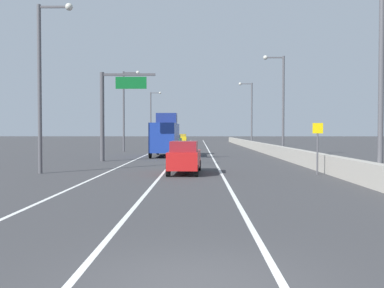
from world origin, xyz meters
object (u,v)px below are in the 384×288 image
speed_advisory_sign (318,144)px  lamp_post_left_near (44,76)px  overhead_sign_gantry (111,105)px  lamp_post_left_mid (126,105)px  lamp_post_left_far (152,114)px  lamp_post_right_near (376,58)px  car_green_1 (175,141)px  box_truck (165,136)px  lamp_post_right_second (281,99)px  car_black_3 (170,138)px  car_red_2 (185,157)px  car_yellow_4 (183,138)px  lamp_post_right_third (250,110)px  car_gray_0 (167,139)px

speed_advisory_sign → lamp_post_left_near: bearing=178.4°
overhead_sign_gantry → speed_advisory_sign: overhead_sign_gantry is taller
lamp_post_left_mid → lamp_post_left_far: bearing=89.5°
lamp_post_right_near → car_green_1: size_ratio=2.25×
lamp_post_left_near → box_truck: size_ratio=1.26×
speed_advisory_sign → box_truck: size_ratio=0.37×
overhead_sign_gantry → box_truck: 8.90m
lamp_post_left_near → lamp_post_left_far: size_ratio=1.00×
lamp_post_right_second → car_black_3: lamp_post_right_second is taller
car_green_1 → car_red_2: car_green_1 is taller
car_black_3 → lamp_post_right_second: bearing=-75.6°
car_green_1 → car_yellow_4: 26.48m
car_green_1 → box_truck: bearing=-89.0°
car_black_3 → box_truck: 57.32m
car_green_1 → car_black_3: car_black_3 is taller
overhead_sign_gantry → lamp_post_right_third: bearing=63.4°
car_red_2 → car_gray_0: bearing=95.1°
speed_advisory_sign → lamp_post_right_near: 6.93m
lamp_post_left_mid → lamp_post_left_far: size_ratio=1.00×
speed_advisory_sign → car_green_1: size_ratio=0.67×
lamp_post_left_near → car_green_1: 45.31m
speed_advisory_sign → lamp_post_right_near: size_ratio=0.30×
speed_advisory_sign → lamp_post_left_near: 16.62m
lamp_post_right_near → box_truck: lamp_post_right_near is taller
lamp_post_right_near → lamp_post_right_second: (0.24, 23.74, 0.00)m
lamp_post_right_second → lamp_post_right_third: (-0.22, 23.74, 0.00)m
lamp_post_right_third → lamp_post_left_near: 44.91m
overhead_sign_gantry → car_black_3: overhead_sign_gantry is taller
overhead_sign_gantry → car_green_1: 34.34m
lamp_post_left_mid → car_yellow_4: lamp_post_left_mid is taller
overhead_sign_gantry → lamp_post_right_third: (15.38, 30.71, 1.07)m
lamp_post_left_near → lamp_post_left_far: same height
lamp_post_right_second → box_truck: size_ratio=1.26×
car_green_1 → car_red_2: size_ratio=0.93×
lamp_post_left_mid → car_black_3: size_ratio=2.46×
lamp_post_right_second → lamp_post_left_mid: size_ratio=1.00×
overhead_sign_gantry → speed_advisory_sign: bearing=-38.2°
lamp_post_right_second → speed_advisory_sign: bearing=-94.1°
lamp_post_right_second → car_red_2: size_ratio=2.09×
lamp_post_left_near → car_gray_0: size_ratio=2.18×
lamp_post_right_near → car_gray_0: lamp_post_right_near is taller
car_red_2 → car_yellow_4: size_ratio=1.06×
car_yellow_4 → car_red_2: bearing=-87.8°
lamp_post_left_mid → car_green_1: size_ratio=2.25×
lamp_post_right_second → car_gray_0: lamp_post_right_second is taller
lamp_post_left_near → car_gray_0: (2.37, 67.62, -4.87)m
speed_advisory_sign → car_black_3: size_ratio=0.73×
lamp_post_right_third → car_black_3: (-14.60, 33.98, -4.76)m
speed_advisory_sign → lamp_post_left_far: lamp_post_left_far is taller
overhead_sign_gantry → car_red_2: bearing=-58.4°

